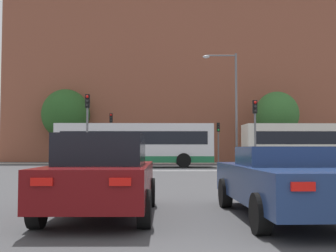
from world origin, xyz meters
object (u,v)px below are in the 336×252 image
at_px(bus_crossing_trailing, 322,144).
at_px(pedestrian_walking_east, 271,152).
at_px(bus_crossing_lead, 135,144).
at_px(traffic_light_near_left, 87,120).
at_px(traffic_light_near_right, 255,123).
at_px(pedestrian_waiting, 270,152).
at_px(traffic_light_far_right, 218,136).
at_px(street_lamp_junction, 231,98).
at_px(traffic_light_far_left, 111,130).
at_px(car_roadster_right, 286,181).
at_px(car_saloon_left, 103,175).

relative_size(bus_crossing_trailing, pedestrian_walking_east, 6.53).
height_order(bus_crossing_lead, traffic_light_near_left, traffic_light_near_left).
distance_m(traffic_light_near_right, pedestrian_waiting, 13.22).
distance_m(traffic_light_far_right, traffic_light_near_left, 15.37).
xyz_separation_m(bus_crossing_lead, street_lamp_junction, (6.89, 0.30, 3.35)).
bearing_deg(traffic_light_far_left, pedestrian_walking_east, 2.91).
xyz_separation_m(car_roadster_right, street_lamp_junction, (2.73, 22.21, 4.29)).
height_order(street_lamp_junction, pedestrian_walking_east, street_lamp_junction).
xyz_separation_m(car_roadster_right, traffic_light_near_left, (-6.71, 17.06, 2.33)).
height_order(car_roadster_right, traffic_light_near_left, traffic_light_near_left).
relative_size(car_roadster_right, traffic_light_far_right, 1.37).
distance_m(traffic_light_near_left, traffic_light_far_left, 11.79).
height_order(bus_crossing_trailing, traffic_light_near_right, traffic_light_near_right).
bearing_deg(bus_crossing_lead, pedestrian_walking_east, 123.15).
bearing_deg(pedestrian_walking_east, car_roadster_right, -32.72).
xyz_separation_m(car_saloon_left, pedestrian_waiting, (11.05, 29.45, 0.19)).
relative_size(traffic_light_far_right, traffic_light_near_right, 0.85).
relative_size(traffic_light_near_right, pedestrian_walking_east, 2.47).
bearing_deg(pedestrian_walking_east, car_saloon_left, -39.09).
distance_m(car_roadster_right, bus_crossing_trailing, 24.05).
distance_m(traffic_light_near_left, street_lamp_junction, 10.93).
bearing_deg(street_lamp_junction, bus_crossing_lead, -177.50).
relative_size(car_roadster_right, traffic_light_near_left, 1.09).
bearing_deg(bus_crossing_trailing, traffic_light_near_right, -51.06).
height_order(traffic_light_far_right, pedestrian_waiting, traffic_light_far_right).
relative_size(traffic_light_near_left, pedestrian_walking_east, 2.63).
relative_size(traffic_light_far_right, traffic_light_near_left, 0.79).
xyz_separation_m(car_saloon_left, traffic_light_near_right, (6.88, 17.04, 2.06)).
bearing_deg(car_saloon_left, traffic_light_near_left, 101.49).
distance_m(car_saloon_left, pedestrian_walking_east, 31.28).
distance_m(car_roadster_right, bus_crossing_lead, 22.32).
distance_m(bus_crossing_lead, traffic_light_far_right, 10.06).
bearing_deg(traffic_light_far_right, pedestrian_waiting, 7.40).
height_order(car_roadster_right, traffic_light_far_left, traffic_light_far_left).
relative_size(car_roadster_right, pedestrian_walking_east, 2.87).
bearing_deg(traffic_light_far_left, traffic_light_near_left, -90.16).
bearing_deg(bus_crossing_lead, pedestrian_waiting, 123.87).
height_order(bus_crossing_lead, pedestrian_waiting, bus_crossing_lead).
xyz_separation_m(traffic_light_far_left, street_lamp_junction, (9.41, -6.64, 2.04)).
relative_size(bus_crossing_lead, traffic_light_near_left, 2.41).
bearing_deg(traffic_light_far_left, pedestrian_waiting, 3.70).
bearing_deg(bus_crossing_lead, traffic_light_near_right, 58.88).
xyz_separation_m(traffic_light_near_left, pedestrian_walking_east, (14.29, 12.51, -2.02)).
height_order(traffic_light_near_right, pedestrian_walking_east, traffic_light_near_right).
bearing_deg(bus_crossing_lead, bus_crossing_trailing, 91.03).
height_order(bus_crossing_lead, bus_crossing_trailing, bus_crossing_trailing).
bearing_deg(pedestrian_walking_east, street_lamp_junction, -51.70).
bearing_deg(traffic_light_far_left, car_roadster_right, -76.97).
distance_m(bus_crossing_trailing, pedestrian_waiting, 7.84).
bearing_deg(street_lamp_junction, car_saloon_left, -105.89).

